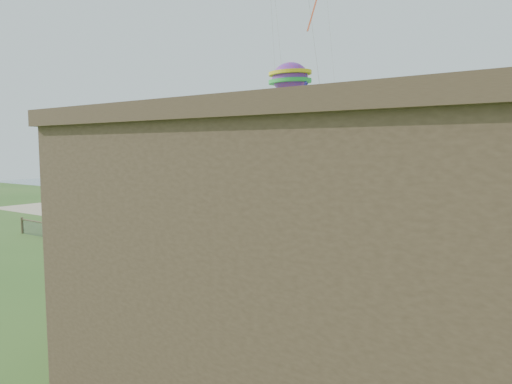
{
  "coord_description": "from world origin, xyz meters",
  "views": [
    {
      "loc": [
        16.33,
        -12.26,
        6.45
      ],
      "look_at": [
        2.39,
        8.0,
        4.13
      ],
      "focal_mm": 32.0,
      "sensor_mm": 36.0,
      "label": 1
    }
  ],
  "objects_px": {
    "chainlink_fence": "(199,258)",
    "octopus_kite": "(290,102)",
    "picnic_table": "(235,274)",
    "motel": "(402,267)"
  },
  "relations": [
    {
      "from": "motel",
      "to": "octopus_kite",
      "type": "bearing_deg",
      "value": 129.12
    },
    {
      "from": "chainlink_fence",
      "to": "picnic_table",
      "type": "xyz_separation_m",
      "value": [
        3.23,
        -1.0,
        -0.14
      ]
    },
    {
      "from": "chainlink_fence",
      "to": "picnic_table",
      "type": "distance_m",
      "value": 3.38
    },
    {
      "from": "chainlink_fence",
      "to": "picnic_table",
      "type": "relative_size",
      "value": 18.68
    },
    {
      "from": "chainlink_fence",
      "to": "octopus_kite",
      "type": "xyz_separation_m",
      "value": [
        1.31,
        7.37,
        8.89
      ]
    },
    {
      "from": "motel",
      "to": "picnic_table",
      "type": "height_order",
      "value": "motel"
    },
    {
      "from": "picnic_table",
      "to": "octopus_kite",
      "type": "distance_m",
      "value": 12.46
    },
    {
      "from": "picnic_table",
      "to": "octopus_kite",
      "type": "height_order",
      "value": "octopus_kite"
    },
    {
      "from": "motel",
      "to": "picnic_table",
      "type": "distance_m",
      "value": 11.88
    },
    {
      "from": "motel",
      "to": "octopus_kite",
      "type": "distance_m",
      "value": 19.45
    }
  ]
}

